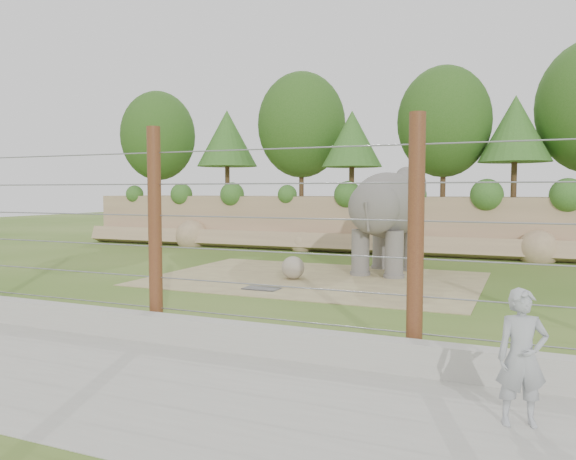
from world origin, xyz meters
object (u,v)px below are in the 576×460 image
at_px(elephant, 387,221).
at_px(barrier_fence, 155,231).
at_px(zookeeper, 522,357).
at_px(stone_ball, 293,268).

height_order(elephant, barrier_fence, barrier_fence).
relative_size(elephant, zookeeper, 2.70).
relative_size(stone_ball, zookeeper, 0.44).
relative_size(elephant, stone_ball, 6.11).
height_order(elephant, zookeeper, elephant).
height_order(barrier_fence, zookeeper, barrier_fence).
distance_m(barrier_fence, zookeeper, 6.97).
distance_m(elephant, barrier_fence, 9.92).
xyz_separation_m(elephant, stone_ball, (-2.37, -2.55, -1.40)).
distance_m(stone_ball, barrier_fence, 7.29).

